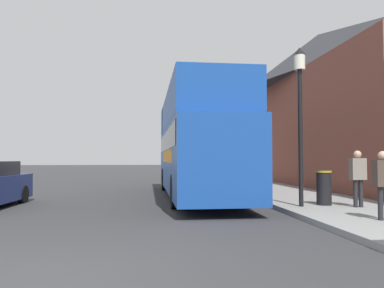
% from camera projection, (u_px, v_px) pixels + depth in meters
% --- Properties ---
extents(ground_plane, '(144.00, 144.00, 0.00)m').
position_uv_depth(ground_plane, '(129.00, 181.00, 25.43)').
color(ground_plane, '#333335').
extents(sidewalk, '(3.78, 108.00, 0.14)m').
position_uv_depth(sidewalk, '(240.00, 182.00, 23.28)').
color(sidewalk, gray).
rests_on(sidewalk, ground_plane).
extents(brick_terrace_rear, '(6.00, 21.84, 9.35)m').
position_uv_depth(brick_terrace_rear, '(319.00, 109.00, 23.31)').
color(brick_terrace_rear, brown).
rests_on(brick_terrace_rear, ground_plane).
extents(tour_bus, '(2.49, 11.31, 4.07)m').
position_uv_depth(tour_bus, '(196.00, 152.00, 15.10)').
color(tour_bus, '#19479E').
rests_on(tour_bus, ground_plane).
extents(parked_car_ahead_of_bus, '(1.91, 4.53, 1.58)m').
position_uv_depth(parked_car_ahead_of_bus, '(193.00, 172.00, 22.61)').
color(parked_car_ahead_of_bus, maroon).
rests_on(parked_car_ahead_of_bus, ground_plane).
extents(pedestrian_second, '(0.41, 0.23, 1.57)m').
position_uv_depth(pedestrian_second, '(383.00, 178.00, 8.53)').
color(pedestrian_second, '#232328').
rests_on(pedestrian_second, sidewalk).
extents(pedestrian_third, '(0.43, 0.24, 1.63)m').
position_uv_depth(pedestrian_third, '(358.00, 173.00, 10.81)').
color(pedestrian_third, '#232328').
rests_on(pedestrian_third, sidewalk).
extents(lamp_post_nearest, '(0.35, 0.35, 4.72)m').
position_uv_depth(lamp_post_nearest, '(300.00, 96.00, 11.09)').
color(lamp_post_nearest, black).
rests_on(lamp_post_nearest, sidewalk).
extents(lamp_post_second, '(0.35, 0.35, 4.52)m').
position_uv_depth(lamp_post_second, '(242.00, 123.00, 18.09)').
color(lamp_post_second, black).
rests_on(lamp_post_second, sidewalk).
extents(lamp_post_third, '(0.35, 0.35, 5.11)m').
position_uv_depth(lamp_post_third, '(210.00, 128.00, 25.06)').
color(lamp_post_third, black).
rests_on(lamp_post_third, sidewalk).
extents(litter_bin, '(0.48, 0.48, 1.05)m').
position_uv_depth(litter_bin, '(324.00, 187.00, 11.33)').
color(litter_bin, black).
rests_on(litter_bin, sidewalk).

